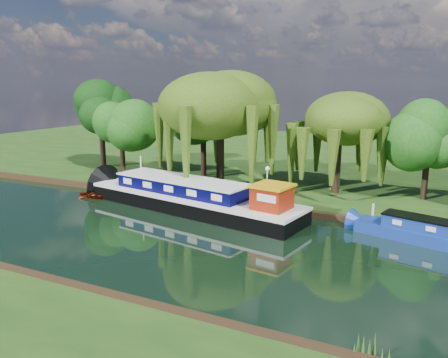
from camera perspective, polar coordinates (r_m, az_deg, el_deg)
The scene contains 14 objects.
ground at distance 26.89m, azimuth -3.25°, elevation -8.33°, with size 120.00×120.00×0.00m, color black.
far_bank at distance 58.05m, azimuth 13.16°, elevation 2.81°, with size 120.00×52.00×0.45m, color #1C3D10.
dutch_barge at distance 33.42m, azimuth -4.06°, elevation -2.49°, with size 18.62×7.23×3.84m.
red_dinghy at distance 38.83m, azimuth -16.25°, elevation -2.31°, with size 2.24×3.14×0.65m, color maroon.
white_cruiser at distance 30.79m, azimuth 25.33°, elevation -6.83°, with size 2.07×2.39×1.26m, color silver.
willow_left at distance 38.53m, azimuth -0.51°, elevation 9.35°, with size 8.09×8.09×9.69m.
willow_right at distance 37.40m, azimuth 14.74°, elevation 6.53°, with size 6.21×6.21×7.57m.
tree_far_left at distance 45.70m, azimuth -13.30°, elevation 6.91°, with size 4.51×4.51×7.27m.
tree_far_back at distance 49.85m, azimuth -15.83°, elevation 8.35°, with size 5.10×5.10×8.57m.
tree_far_mid at distance 43.28m, azimuth -2.74°, elevation 7.70°, with size 4.92×4.92×8.06m.
tree_far_right at distance 37.67m, azimuth 25.19°, elevation 4.54°, with size 4.15×4.15×6.80m.
lamppost at distance 35.26m, azimuth 5.68°, elevation 0.71°, with size 0.36×0.36×2.56m.
mooring_posts at distance 34.03m, azimuth 2.83°, elevation -2.21°, with size 19.16×0.16×1.00m.
reeds_near at distance 17.77m, azimuth 4.79°, elevation -17.83°, with size 33.70×1.50×1.10m.
Camera 1 is at (12.23, -22.00, 9.45)m, focal length 35.00 mm.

